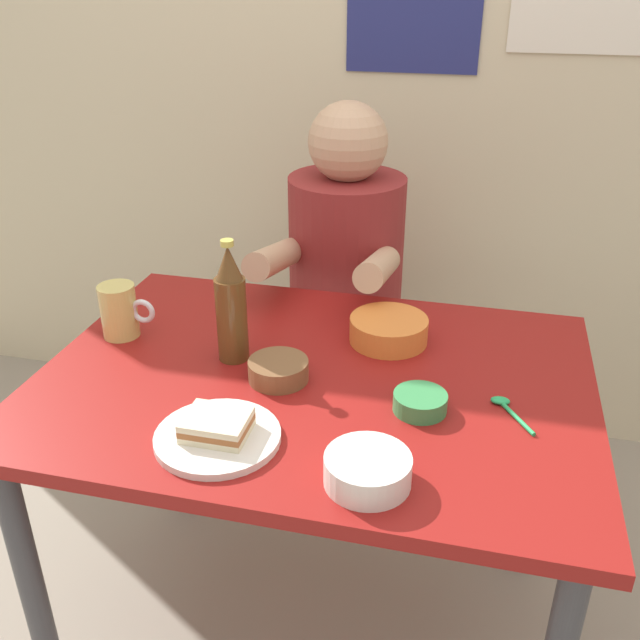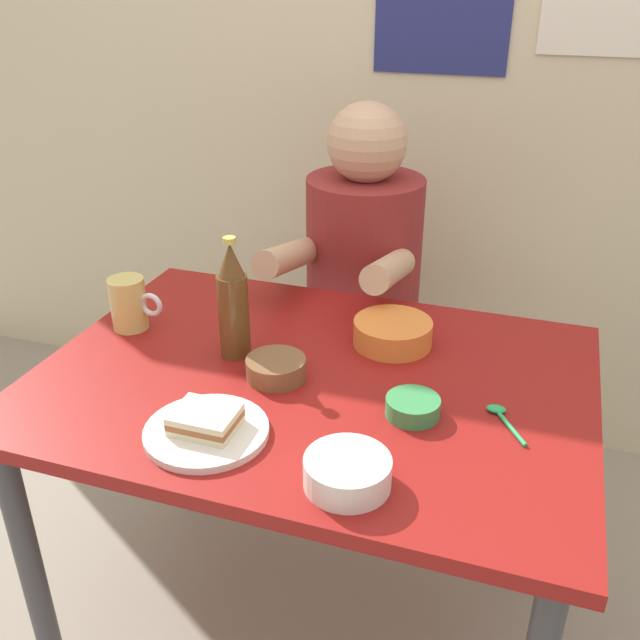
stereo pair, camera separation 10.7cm
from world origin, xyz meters
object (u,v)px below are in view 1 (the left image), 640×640
at_px(dining_table, 314,414).
at_px(beer_mug, 120,311).
at_px(soup_bowl_orange, 389,329).
at_px(stool, 344,377).
at_px(sandwich, 217,425).
at_px(beer_bottle, 231,307).
at_px(person_seated, 345,251).
at_px(plate_orange, 218,437).

xyz_separation_m(dining_table, beer_mug, (-0.45, 0.06, 0.15)).
bearing_deg(soup_bowl_orange, stool, 112.72).
relative_size(sandwich, beer_bottle, 0.42).
height_order(stool, beer_bottle, beer_bottle).
height_order(stool, sandwich, sandwich).
bearing_deg(person_seated, beer_bottle, -100.90).
relative_size(stool, beer_bottle, 1.72).
bearing_deg(beer_mug, plate_orange, -42.18).
distance_m(dining_table, beer_bottle, 0.28).
bearing_deg(plate_orange, beer_bottle, 104.33).
bearing_deg(soup_bowl_orange, beer_mug, -168.88).
relative_size(beer_mug, beer_bottle, 0.48).
xyz_separation_m(beer_mug, beer_bottle, (0.27, -0.03, 0.06)).
bearing_deg(sandwich, person_seated, 87.19).
height_order(person_seated, soup_bowl_orange, person_seated).
bearing_deg(soup_bowl_orange, sandwich, -118.57).
height_order(dining_table, person_seated, person_seated).
relative_size(dining_table, person_seated, 1.53).
relative_size(person_seated, soup_bowl_orange, 4.23).
bearing_deg(dining_table, beer_bottle, 170.80).
bearing_deg(beer_mug, sandwich, -42.18).
distance_m(person_seated, plate_orange, 0.87).
xyz_separation_m(person_seated, beer_bottle, (-0.11, -0.59, 0.09)).
distance_m(stool, beer_bottle, 0.80).
bearing_deg(dining_table, person_seated, 96.17).
bearing_deg(beer_bottle, beer_mug, 172.75).
bearing_deg(soup_bowl_orange, person_seated, 113.24).
height_order(plate_orange, beer_bottle, beer_bottle).
relative_size(dining_table, beer_mug, 8.73).
xyz_separation_m(dining_table, person_seated, (-0.07, 0.62, 0.12)).
height_order(dining_table, beer_mug, beer_mug).
xyz_separation_m(person_seated, plate_orange, (-0.04, -0.87, -0.02)).
bearing_deg(beer_mug, soup_bowl_orange, 11.12).
bearing_deg(beer_mug, beer_bottle, -7.25).
height_order(stool, soup_bowl_orange, soup_bowl_orange).
bearing_deg(plate_orange, soup_bowl_orange, 61.43).
height_order(sandwich, beer_mug, beer_mug).
bearing_deg(beer_bottle, dining_table, -9.20).
height_order(stool, beer_mug, beer_mug).
bearing_deg(person_seated, beer_mug, -124.95).
relative_size(stool, soup_bowl_orange, 2.65).
height_order(dining_table, sandwich, sandwich).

